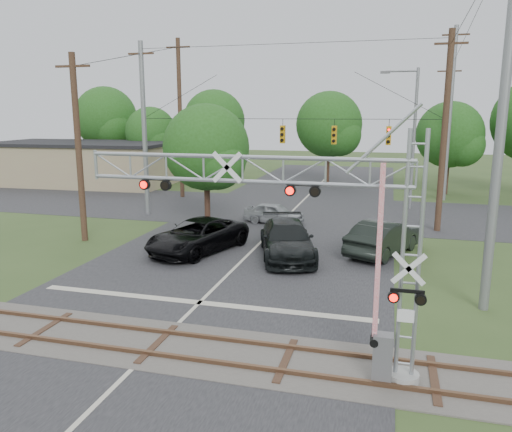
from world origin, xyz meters
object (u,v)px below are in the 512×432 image
(pickup_black, at_px, (198,236))
(sedan_silver, at_px, (274,213))
(car_dark, at_px, (287,240))
(traffic_signal_span, at_px, (297,132))
(streetlight, at_px, (411,132))
(crossing_gantry, at_px, (303,227))
(commercial_building, at_px, (84,163))

(pickup_black, height_order, sedan_silver, pickup_black)
(pickup_black, bearing_deg, car_dark, 21.05)
(traffic_signal_span, xyz_separation_m, streetlight, (6.99, 6.88, -0.14))
(traffic_signal_span, relative_size, streetlight, 1.93)
(traffic_signal_span, relative_size, sedan_silver, 5.01)
(traffic_signal_span, distance_m, sedan_silver, 5.27)
(pickup_black, height_order, car_dark, car_dark)
(crossing_gantry, height_order, sedan_silver, crossing_gantry)
(pickup_black, distance_m, car_dark, 4.58)
(streetlight, bearing_deg, car_dark, -112.41)
(car_dark, xyz_separation_m, commercial_building, (-24.46, 19.82, 1.19))
(crossing_gantry, relative_size, commercial_building, 0.51)
(crossing_gantry, relative_size, pickup_black, 1.56)
(sedan_silver, xyz_separation_m, streetlight, (8.32, 7.36, 4.94))
(crossing_gantry, relative_size, sedan_silver, 2.39)
(traffic_signal_span, xyz_separation_m, commercial_building, (-23.49, 12.12, -3.67))
(crossing_gantry, distance_m, pickup_black, 13.06)
(crossing_gantry, height_order, commercial_building, crossing_gantry)
(car_dark, height_order, commercial_building, commercial_building)
(car_dark, distance_m, commercial_building, 31.51)
(traffic_signal_span, bearing_deg, commercial_building, 152.71)
(crossing_gantry, height_order, streetlight, streetlight)
(commercial_building, height_order, streetlight, streetlight)
(commercial_building, bearing_deg, car_dark, -41.46)
(traffic_signal_span, bearing_deg, crossing_gantry, -79.07)
(car_dark, bearing_deg, traffic_signal_span, 80.17)
(traffic_signal_span, bearing_deg, streetlight, 44.55)
(car_dark, xyz_separation_m, streetlight, (6.01, 14.58, 4.72))
(crossing_gantry, bearing_deg, commercial_building, 131.58)
(sedan_silver, bearing_deg, traffic_signal_span, -61.60)
(car_dark, relative_size, streetlight, 0.60)
(streetlight, bearing_deg, sedan_silver, -138.51)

